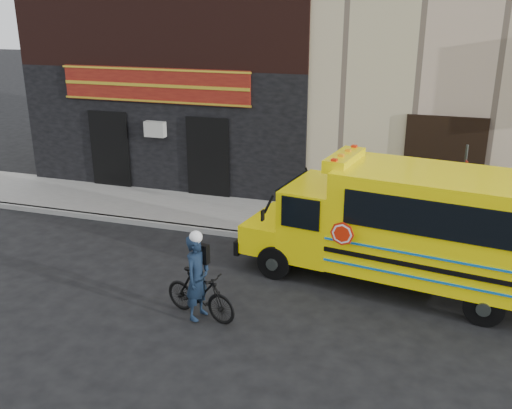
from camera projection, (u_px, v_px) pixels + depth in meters
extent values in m
plane|color=black|center=(250.00, 284.00, 13.09)|extent=(120.00, 120.00, 0.00)
cube|color=gray|center=(280.00, 239.00, 15.40)|extent=(40.00, 0.20, 0.15)
cube|color=slate|center=(294.00, 221.00, 16.75)|extent=(40.00, 3.00, 0.15)
cube|color=tan|center=(341.00, 3.00, 20.50)|extent=(20.00, 10.00, 12.00)
cube|color=black|center=(159.00, 131.00, 18.82)|extent=(10.00, 0.30, 4.00)
cube|color=black|center=(153.00, 19.00, 17.66)|extent=(10.00, 0.28, 3.00)
cube|color=#5E0F0D|center=(154.00, 85.00, 18.17)|extent=(6.50, 0.12, 1.10)
cube|color=black|center=(111.00, 150.00, 19.45)|extent=(1.30, 0.10, 2.50)
cube|color=black|center=(209.00, 158.00, 18.41)|extent=(1.30, 0.10, 2.50)
cylinder|color=black|center=(275.00, 262.00, 13.29)|extent=(0.83, 0.40, 0.80)
cylinder|color=black|center=(305.00, 234.00, 14.89)|extent=(0.83, 0.40, 0.80)
cylinder|color=black|center=(484.00, 306.00, 11.34)|extent=(0.83, 0.40, 0.80)
cylinder|color=black|center=(494.00, 269.00, 12.94)|extent=(0.83, 0.40, 0.80)
cube|color=#FFE605|center=(275.00, 229.00, 14.15)|extent=(1.29, 2.13, 0.70)
cube|color=black|center=(255.00, 235.00, 14.46)|extent=(0.43, 2.04, 0.35)
cube|color=#FFE605|center=(317.00, 217.00, 13.52)|extent=(1.51, 2.26, 1.70)
cube|color=black|center=(295.00, 198.00, 13.63)|extent=(0.34, 1.79, 0.90)
cube|color=#FFE605|center=(442.00, 224.00, 12.20)|extent=(4.78, 2.86, 2.25)
cube|color=black|center=(440.00, 221.00, 11.07)|extent=(3.86, 0.64, 0.75)
cube|color=#FFE605|center=(344.00, 160.00, 12.77)|extent=(0.74, 1.66, 0.28)
cylinder|color=red|center=(342.00, 234.00, 11.89)|extent=(0.52, 0.11, 0.52)
cylinder|color=#39403C|center=(460.00, 202.00, 14.11)|extent=(0.06, 0.06, 2.90)
cube|color=maroon|center=(466.00, 168.00, 13.74)|extent=(0.08, 0.25, 0.36)
cube|color=white|center=(463.00, 186.00, 13.89)|extent=(0.08, 0.25, 0.32)
imported|color=black|center=(200.00, 294.00, 11.57)|extent=(1.78, 0.92, 1.03)
imported|color=black|center=(197.00, 280.00, 11.36)|extent=(0.54, 0.71, 1.77)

